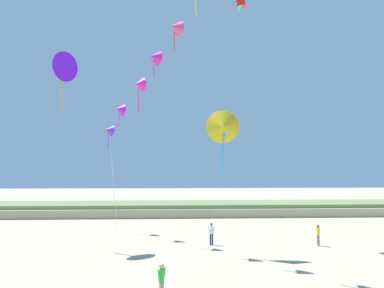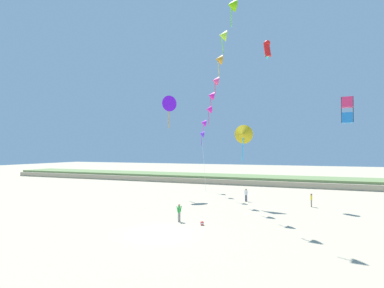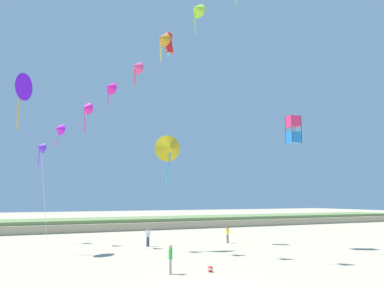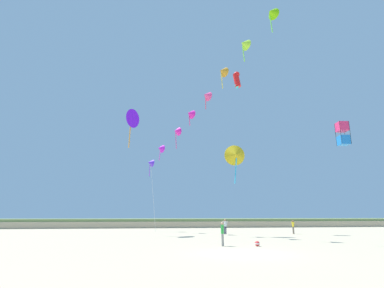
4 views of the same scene
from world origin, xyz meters
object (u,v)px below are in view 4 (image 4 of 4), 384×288
Objects in this scene: person_near_left at (293,226)px; large_kite_low_lead at (131,119)px; large_kite_mid_trail at (343,134)px; large_kite_outer_drift at (237,80)px; person_near_right at (225,225)px; large_kite_high_solo at (235,155)px; person_mid_center at (222,232)px; beach_ball at (257,244)px.

person_near_left is 0.33× the size of large_kite_low_lead.
large_kite_outer_drift is (-8.65, 8.91, 9.82)m from large_kite_mid_trail.
large_kite_high_solo is (0.39, -3.75, 7.66)m from person_near_right.
large_kite_outer_drift reaches higher than large_kite_low_lead.
large_kite_mid_trail is at bearing -62.61° from person_near_left.
person_mid_center is (-11.55, -12.58, 0.06)m from person_near_left.
large_kite_outer_drift is at bearing 76.41° from beach_ball.
large_kite_outer_drift is (14.06, 1.55, 6.82)m from large_kite_low_lead.
large_kite_outer_drift is 7.38× the size of beach_ball.
person_near_left is 20.37m from large_kite_outer_drift.
beach_ball is (-1.55, -10.09, -8.46)m from large_kite_high_solo.
beach_ball is (10.31, -13.99, -13.40)m from large_kite_low_lead.
person_mid_center is 0.35× the size of large_kite_low_lead.
person_mid_center reaches higher than person_near_left.
large_kite_outer_drift is (2.60, 1.70, 19.42)m from person_near_right.
person_near_left is 15.87m from beach_ball.
beach_ball is at bearing -94.79° from person_near_right.
large_kite_mid_trail is (22.71, -7.36, -3.01)m from large_kite_low_lead.
person_near_left is at bearing 20.77° from large_kite_high_solo.
large_kite_low_lead is 15.70m from large_kite_outer_drift.
person_near_right is at bearing 96.00° from large_kite_high_solo.
beach_ball is (-12.41, -6.63, -10.39)m from large_kite_mid_trail.
large_kite_mid_trail is at bearing -45.83° from large_kite_outer_drift.
large_kite_outer_drift is at bearing 67.82° from person_mid_center.
person_near_right is at bearing 173.71° from person_near_left.
large_kite_low_lead is at bearing 161.79° from large_kite_high_solo.
person_mid_center is 4.67× the size of beach_ball.
large_kite_low_lead is at bearing -173.72° from large_kite_outer_drift.
large_kite_high_solo reaches higher than person_near_right.
beach_ball is at bearing -125.15° from person_near_left.
large_kite_high_solo is (-10.85, 3.45, -1.94)m from large_kite_mid_trail.
large_kite_outer_drift reaches higher than person_mid_center.
large_kite_outer_drift is at bearing 134.17° from large_kite_mid_trail.
beach_ball is (-3.76, -15.54, -20.22)m from large_kite_outer_drift.
large_kite_low_lead is (-7.88, 13.61, 12.60)m from person_mid_center.
large_kite_outer_drift is (2.20, 5.45, 11.76)m from large_kite_high_solo.
large_kite_outer_drift is at bearing 154.36° from person_near_left.
person_mid_center is at bearing -112.28° from large_kite_high_solo.
person_near_left is at bearing -6.29° from person_near_right.
person_near_left is at bearing 117.39° from large_kite_mid_trail.
large_kite_high_solo is (3.98, 9.71, 7.66)m from person_mid_center.
large_kite_high_solo is at bearing -84.00° from person_near_right.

